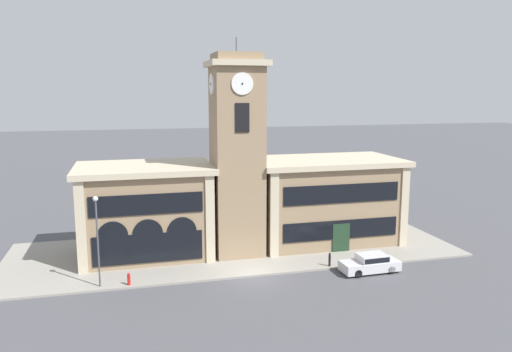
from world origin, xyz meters
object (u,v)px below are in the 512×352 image
at_px(street_lamp, 97,229).
at_px(fire_hydrant, 129,279).
at_px(bollard, 330,260).
at_px(parked_car_near, 370,263).

distance_m(street_lamp, fire_hydrant, 4.16).
bearing_deg(fire_hydrant, street_lamp, 172.47).
bearing_deg(fire_hydrant, bollard, 0.03).
bearing_deg(parked_car_near, street_lamp, -7.20).
distance_m(parked_car_near, bollard, 3.06).
bearing_deg(bollard, street_lamp, 179.15).
xyz_separation_m(street_lamp, fire_hydrant, (1.93, -0.26, -3.68)).
relative_size(street_lamp, bollard, 5.96).
xyz_separation_m(parked_car_near, fire_hydrant, (-17.49, 1.60, -0.15)).
distance_m(street_lamp, bollard, 17.20).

